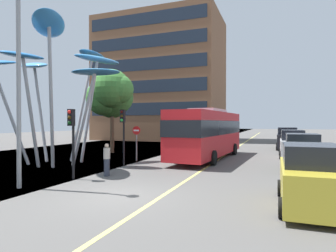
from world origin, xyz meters
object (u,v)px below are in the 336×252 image
(car_far_side, at_px, (287,137))
(car_parked_far, at_px, (292,145))
(pedestrian, at_px, (107,160))
(red_bus, at_px, (208,132))
(traffic_light_kerb_far, at_px, (123,125))
(street_lamp, at_px, (24,60))
(traffic_light_kerb_near, at_px, (72,128))
(leaf_sculpture, at_px, (55,64))
(car_parked_near, at_px, (311,178))
(car_side_street, at_px, (287,139))
(no_entry_sign, at_px, (137,138))
(traffic_light_island_mid, at_px, (164,125))
(car_parked_mid, at_px, (302,154))

(car_far_side, bearing_deg, car_parked_far, -90.17)
(pedestrian, bearing_deg, red_bus, 69.13)
(traffic_light_kerb_far, bearing_deg, car_parked_far, 39.16)
(street_lamp, bearing_deg, traffic_light_kerb_near, 75.01)
(traffic_light_kerb_near, bearing_deg, leaf_sculpture, 139.24)
(traffic_light_kerb_far, bearing_deg, car_far_side, 65.14)
(car_parked_near, height_order, street_lamp, street_lamp)
(car_parked_near, bearing_deg, car_far_side, 89.53)
(traffic_light_kerb_far, xyz_separation_m, pedestrian, (0.99, -3.41, -1.74))
(street_lamp, bearing_deg, red_bus, 67.97)
(traffic_light_kerb_far, relative_size, car_side_street, 0.84)
(car_parked_far, xyz_separation_m, street_lamp, (-10.97, -15.39, 4.33))
(red_bus, xyz_separation_m, traffic_light_kerb_far, (-4.31, -5.29, 0.53))
(traffic_light_kerb_near, height_order, traffic_light_kerb_far, traffic_light_kerb_far)
(red_bus, xyz_separation_m, car_far_side, (6.04, 17.04, -1.07))
(car_parked_far, bearing_deg, car_side_street, 91.22)
(car_parked_far, relative_size, car_far_side, 1.12)
(leaf_sculpture, relative_size, no_entry_sign, 3.91)
(car_parked_near, xyz_separation_m, no_entry_sign, (-10.30, 8.11, 0.69))
(red_bus, height_order, car_parked_far, red_bus)
(traffic_light_island_mid, xyz_separation_m, street_lamp, (-0.77, -13.81, 2.80))
(car_parked_far, relative_size, pedestrian, 2.60)
(car_far_side, bearing_deg, red_bus, -109.51)
(red_bus, bearing_deg, car_parked_near, -62.49)
(car_side_street, relative_size, no_entry_sign, 1.70)
(pedestrian, bearing_deg, traffic_light_kerb_near, -127.74)
(traffic_light_island_mid, bearing_deg, traffic_light_kerb_far, -90.91)
(car_parked_near, bearing_deg, pedestrian, 165.00)
(street_lamp, bearing_deg, car_parked_mid, 37.68)
(car_far_side, height_order, street_lamp, street_lamp)
(car_parked_far, distance_m, car_side_street, 6.96)
(car_parked_far, height_order, street_lamp, street_lamp)
(red_bus, relative_size, car_far_side, 2.94)
(traffic_light_kerb_near, distance_m, no_entry_sign, 7.08)
(leaf_sculpture, height_order, traffic_light_kerb_far, leaf_sculpture)
(traffic_light_island_mid, height_order, car_parked_mid, traffic_light_island_mid)
(red_bus, bearing_deg, no_entry_sign, -145.98)
(car_parked_near, relative_size, car_side_street, 1.01)
(leaf_sculpture, height_order, street_lamp, leaf_sculpture)
(street_lamp, height_order, pedestrian, street_lamp)
(traffic_light_island_mid, bearing_deg, car_parked_near, -51.70)
(red_bus, relative_size, car_side_street, 2.71)
(traffic_light_island_mid, xyz_separation_m, car_far_side, (10.24, 15.51, -1.56))
(no_entry_sign, bearing_deg, traffic_light_kerb_far, -85.31)
(car_parked_near, distance_m, car_parked_mid, 7.45)
(leaf_sculpture, distance_m, traffic_light_kerb_far, 6.14)
(leaf_sculpture, height_order, traffic_light_kerb_near, leaf_sculpture)
(red_bus, height_order, leaf_sculpture, leaf_sculpture)
(car_parked_mid, xyz_separation_m, car_far_side, (-0.11, 20.74, -0.03))
(car_far_side, relative_size, no_entry_sign, 1.57)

